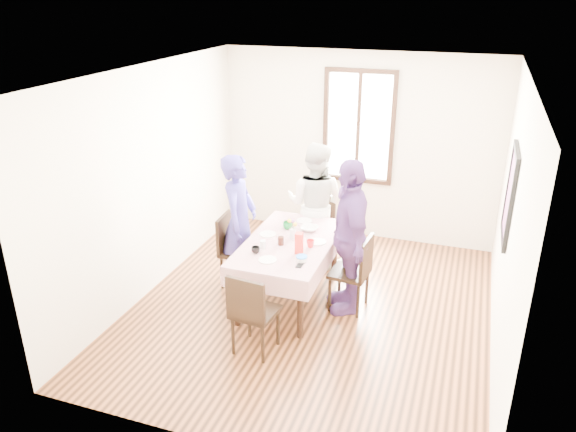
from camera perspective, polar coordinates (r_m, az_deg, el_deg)
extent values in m
plane|color=black|center=(6.58, 2.37, -9.42)|extent=(4.50, 4.50, 0.00)
plane|color=beige|center=(8.06, 7.22, 7.04)|extent=(4.00, 0.00, 4.00)
plane|color=beige|center=(5.78, 21.92, -0.83)|extent=(0.00, 4.50, 4.50)
cube|color=black|center=(7.96, 7.29, 9.08)|extent=(1.02, 0.06, 1.62)
cube|color=white|center=(7.97, 7.31, 9.10)|extent=(0.90, 0.02, 1.50)
cube|color=red|center=(5.99, 21.94, 2.03)|extent=(0.04, 0.76, 0.96)
cube|color=black|center=(6.57, 0.14, -5.68)|extent=(0.85, 1.55, 0.75)
cube|color=maroon|center=(6.40, 0.15, -2.68)|extent=(0.97, 1.67, 0.01)
cube|color=black|center=(6.89, -5.07, -3.62)|extent=(0.44, 0.44, 0.91)
cube|color=black|center=(6.41, 6.34, -5.81)|extent=(0.46, 0.46, 0.91)
cube|color=black|center=(7.45, 2.80, -1.46)|extent=(0.46, 0.46, 0.91)
cube|color=black|center=(5.67, -3.40, -9.78)|extent=(0.46, 0.46, 0.91)
imported|color=navy|center=(6.72, -5.04, -0.64)|extent=(0.46, 0.65, 1.69)
imported|color=silver|center=(7.28, 2.82, 1.20)|extent=(0.86, 0.70, 1.67)
imported|color=#553170|center=(6.21, 6.34, -2.14)|extent=(0.83, 1.15, 1.81)
imported|color=black|center=(6.12, -3.35, -3.51)|extent=(0.10, 0.10, 0.07)
imported|color=red|center=(6.25, 2.32, -2.86)|extent=(0.11, 0.11, 0.09)
imported|color=#0C7226|center=(6.71, -0.04, -0.97)|extent=(0.16, 0.16, 0.09)
imported|color=white|center=(6.67, 2.21, -1.30)|extent=(0.22, 0.22, 0.05)
cube|color=red|center=(6.07, 1.15, -2.84)|extent=(0.08, 0.08, 0.24)
cylinder|color=white|center=(5.93, 1.42, -4.49)|extent=(0.11, 0.11, 0.05)
cylinder|color=black|center=(6.30, -0.74, -2.57)|extent=(0.07, 0.07, 0.10)
cylinder|color=silver|center=(6.21, -2.61, -2.95)|extent=(0.07, 0.07, 0.10)
cube|color=black|center=(5.86, 1.22, -5.08)|extent=(0.06, 0.12, 0.01)
cylinder|color=silver|center=(6.43, 0.44, -1.86)|extent=(0.07, 0.07, 0.13)
cylinder|color=white|center=(6.57, -2.10, -1.87)|extent=(0.20, 0.20, 0.01)
cylinder|color=white|center=(6.38, 3.06, -2.67)|extent=(0.20, 0.20, 0.01)
cylinder|color=white|center=(6.94, 1.69, -0.50)|extent=(0.20, 0.20, 0.01)
cylinder|color=white|center=(5.97, -2.11, -4.53)|extent=(0.20, 0.20, 0.01)
cylinder|color=blue|center=(5.92, 1.42, -4.20)|extent=(0.12, 0.12, 0.01)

